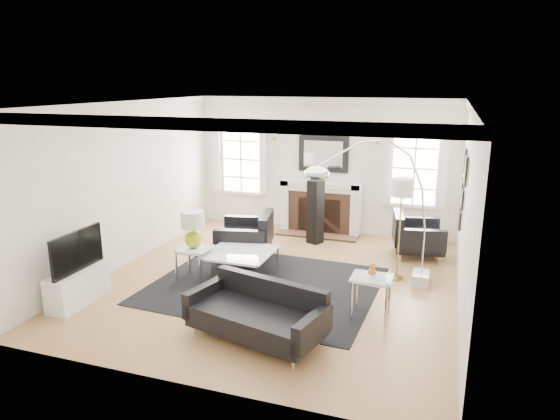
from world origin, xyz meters
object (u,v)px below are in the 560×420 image
(fireplace, at_px, (320,208))
(armchair_left, at_px, (248,238))
(armchair_right, at_px, (415,237))
(coffee_table, at_px, (240,253))
(arc_floor_lamp, at_px, (374,210))
(sofa, at_px, (259,314))
(gourd_lamp, at_px, (193,227))

(fireplace, xyz_separation_m, armchair_left, (-0.84, -1.96, -0.15))
(armchair_left, distance_m, armchair_right, 3.05)
(armchair_right, height_order, coffee_table, armchair_right)
(coffee_table, distance_m, arc_floor_lamp, 2.27)
(sofa, relative_size, arc_floor_lamp, 0.77)
(armchair_left, distance_m, coffee_table, 0.95)
(armchair_left, xyz_separation_m, gourd_lamp, (-0.42, -1.24, 0.51))
(arc_floor_lamp, bearing_deg, fireplace, 117.87)
(sofa, height_order, gourd_lamp, gourd_lamp)
(fireplace, bearing_deg, arc_floor_lamp, -62.13)
(armchair_left, bearing_deg, armchair_right, 21.34)
(coffee_table, relative_size, gourd_lamp, 1.72)
(armchair_left, bearing_deg, coffee_table, -75.06)
(gourd_lamp, relative_size, arc_floor_lamp, 0.25)
(sofa, distance_m, arc_floor_lamp, 2.31)
(sofa, distance_m, armchair_left, 2.89)
(coffee_table, bearing_deg, arc_floor_lamp, 1.39)
(sofa, distance_m, armchair_right, 4.07)
(gourd_lamp, distance_m, arc_floor_lamp, 2.81)
(sofa, bearing_deg, arc_floor_lamp, 57.37)
(armchair_right, distance_m, coffee_table, 3.29)
(armchair_left, distance_m, arc_floor_lamp, 2.66)
(fireplace, bearing_deg, sofa, -85.36)
(armchair_left, bearing_deg, sofa, -65.13)
(fireplace, distance_m, coffee_table, 2.94)
(armchair_right, relative_size, gourd_lamp, 1.84)
(armchair_right, distance_m, gourd_lamp, 4.05)
(fireplace, relative_size, armchair_left, 1.42)
(fireplace, height_order, sofa, fireplace)
(fireplace, height_order, armchair_left, fireplace)
(armchair_right, bearing_deg, fireplace, 156.89)
(fireplace, distance_m, arc_floor_lamp, 3.29)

